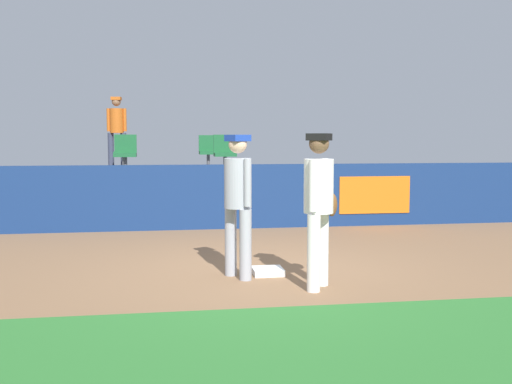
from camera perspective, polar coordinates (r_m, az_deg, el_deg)
The scene contains 12 objects.
ground_plane at distance 7.99m, azimuth 0.36°, elevation -7.73°, with size 60.00×60.00×0.00m, color #846042.
grass_foreground_strip at distance 5.12m, azimuth 6.07°, elevation -15.16°, with size 18.00×2.80×0.01m, color #2D722D.
first_base at distance 7.89m, azimuth 1.13°, elevation -7.60°, with size 0.40×0.40×0.08m, color white.
player_fielder_home at distance 7.04m, azimuth 6.07°, elevation -0.73°, with size 0.55×0.48×1.84m.
player_runner_visitor at distance 7.54m, azimuth -1.75°, elevation -0.34°, with size 0.47×0.47×1.83m.
field_wall at distance 11.83m, azimuth -2.70°, elevation -0.43°, with size 18.00×0.26×1.27m.
bleacher_platform at distance 14.39m, azimuth -3.87°, elevation 0.07°, with size 18.00×4.80×1.03m, color #59595E.
seat_back_center at distance 15.00m, azimuth -4.62°, elevation 4.05°, with size 0.45×0.44×0.84m.
seat_front_center at distance 13.22m, azimuth -3.02°, elevation 3.93°, with size 0.48×0.44×0.84m.
seat_front_left at distance 13.18m, azimuth -12.42°, elevation 3.81°, with size 0.48×0.44×0.84m.
seat_back_left at distance 14.98m, azimuth -12.57°, elevation 3.95°, with size 0.46×0.44×0.84m.
spectator_hooded at distance 15.99m, azimuth -13.21°, elevation 6.11°, with size 0.51×0.38×1.83m.
Camera 1 is at (-1.26, -7.69, 1.77)m, focal length 41.71 mm.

